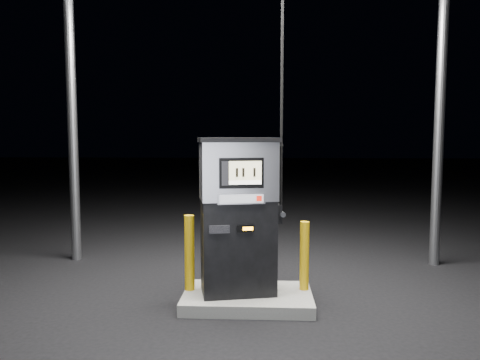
{
  "coord_description": "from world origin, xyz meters",
  "views": [
    {
      "loc": [
        0.2,
        -5.69,
        2.1
      ],
      "look_at": [
        -0.1,
        0.0,
        1.56
      ],
      "focal_mm": 35.0,
      "sensor_mm": 36.0,
      "label": 1
    }
  ],
  "objects": [
    {
      "name": "bollard_left",
      "position": [
        -0.74,
        0.07,
        0.63
      ],
      "size": [
        0.17,
        0.17,
        0.96
      ],
      "primitive_type": "cylinder",
      "rotation": [
        0.0,
        0.0,
        0.37
      ],
      "color": "#E4AE0C",
      "rests_on": "pump_island"
    },
    {
      "name": "bollard_right",
      "position": [
        0.72,
        0.16,
        0.59
      ],
      "size": [
        0.14,
        0.14,
        0.88
      ],
      "primitive_type": "cylinder",
      "rotation": [
        0.0,
        0.0,
        0.22
      ],
      "color": "#E4AE0C",
      "rests_on": "pump_island"
    },
    {
      "name": "ground",
      "position": [
        0.0,
        0.0,
        0.0
      ],
      "size": [
        80.0,
        80.0,
        0.0
      ],
      "primitive_type": "plane",
      "color": "black",
      "rests_on": "ground"
    },
    {
      "name": "fuel_dispenser",
      "position": [
        -0.12,
        -0.01,
        1.14
      ],
      "size": [
        1.11,
        0.76,
        4.01
      ],
      "rotation": [
        0.0,
        0.0,
        0.21
      ],
      "color": "black",
      "rests_on": "pump_island"
    },
    {
      "name": "pump_island",
      "position": [
        0.0,
        0.0,
        0.07
      ],
      "size": [
        1.6,
        1.0,
        0.15
      ],
      "primitive_type": "cube",
      "color": "#5E5F5A",
      "rests_on": "ground"
    }
  ]
}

